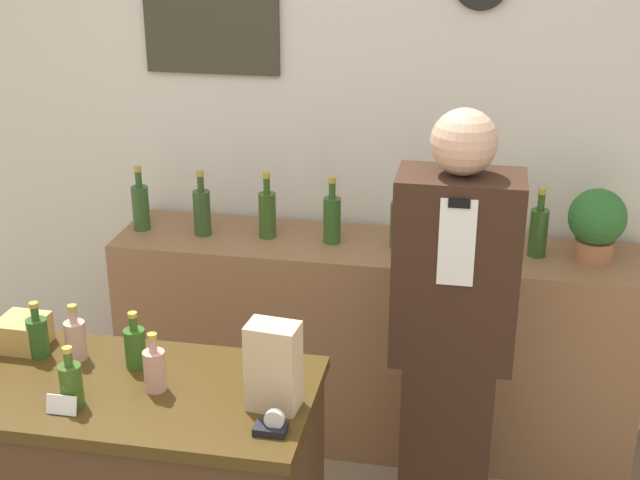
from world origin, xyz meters
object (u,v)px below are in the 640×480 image
at_px(shopkeeper, 452,342).
at_px(tape_dispenser, 272,425).
at_px(potted_plant, 597,222).
at_px(paper_bag, 273,366).

distance_m(shopkeeper, tape_dispenser, 0.95).
relative_size(potted_plant, paper_bag, 1.14).
xyz_separation_m(potted_plant, tape_dispenser, (-0.97, -1.44, -0.12)).
bearing_deg(potted_plant, tape_dispenser, -124.14).
height_order(shopkeeper, paper_bag, shopkeeper).
xyz_separation_m(shopkeeper, paper_bag, (-0.47, -0.70, 0.25)).
bearing_deg(shopkeeper, potted_plant, 49.42).
relative_size(potted_plant, tape_dispenser, 3.33).
xyz_separation_m(paper_bag, tape_dispenser, (0.02, -0.13, -0.11)).
distance_m(paper_bag, tape_dispenser, 0.17).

